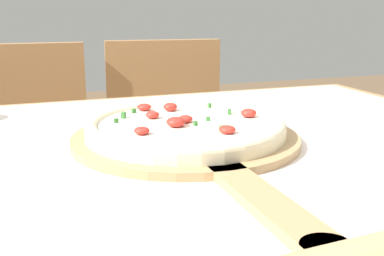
% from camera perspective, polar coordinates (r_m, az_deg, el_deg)
% --- Properties ---
extents(dining_table, '(1.18, 1.03, 0.77)m').
position_cam_1_polar(dining_table, '(0.71, 0.96, -12.79)').
color(dining_table, '#A87F51').
rests_on(dining_table, ground_plane).
extents(towel_cloth, '(1.10, 0.95, 0.00)m').
position_cam_1_polar(towel_cloth, '(0.66, 1.00, -4.03)').
color(towel_cloth, silver).
rests_on(towel_cloth, dining_table).
extents(pizza_peel, '(0.35, 0.57, 0.01)m').
position_cam_1_polar(pizza_peel, '(0.72, -0.10, -1.78)').
color(pizza_peel, tan).
rests_on(pizza_peel, towel_cloth).
extents(pizza, '(0.31, 0.31, 0.03)m').
position_cam_1_polar(pizza, '(0.74, -0.77, 0.17)').
color(pizza, beige).
rests_on(pizza, pizza_peel).
extents(chair_left, '(0.42, 0.42, 0.87)m').
position_cam_1_polar(chair_left, '(1.53, -18.89, -4.81)').
color(chair_left, '#A37547').
rests_on(chair_left, ground_plane).
extents(chair_right, '(0.44, 0.44, 0.87)m').
position_cam_1_polar(chair_right, '(1.59, -2.71, -3.31)').
color(chair_right, '#A37547').
rests_on(chair_right, ground_plane).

